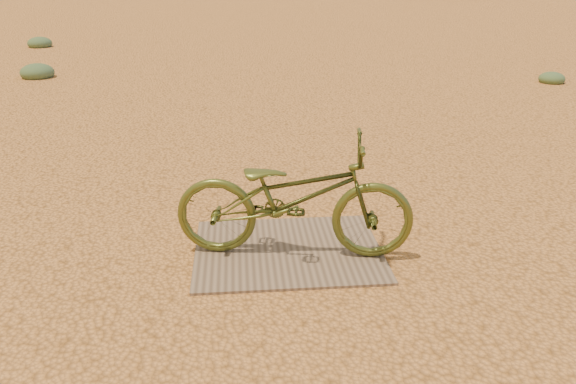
{
  "coord_description": "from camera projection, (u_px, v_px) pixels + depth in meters",
  "views": [
    {
      "loc": [
        -0.95,
        -4.3,
        2.14
      ],
      "look_at": [
        -0.58,
        -0.33,
        0.52
      ],
      "focal_mm": 35.0,
      "sensor_mm": 36.0,
      "label": 1
    }
  ],
  "objects": [
    {
      "name": "bicycle",
      "position": [
        294.0,
        197.0,
        4.26
      ],
      "size": [
        1.89,
        0.91,
        0.95
      ],
      "primitive_type": "imported",
      "rotation": [
        0.0,
        0.0,
        1.41
      ],
      "color": "#4C5521",
      "rests_on": "plywood_board"
    },
    {
      "name": "kale_a",
      "position": [
        38.0,
        77.0,
        11.44
      ],
      "size": [
        0.66,
        0.66,
        0.37
      ],
      "primitive_type": "ellipsoid",
      "color": "#536A46",
      "rests_on": "ground"
    },
    {
      "name": "plywood_board",
      "position": [
        288.0,
        250.0,
        4.5
      ],
      "size": [
        1.48,
        1.18,
        0.02
      ],
      "primitive_type": "cube",
      "color": "#7D6654",
      "rests_on": "ground"
    },
    {
      "name": "kale_c",
      "position": [
        40.0,
        47.0,
        15.66
      ],
      "size": [
        0.66,
        0.66,
        0.36
      ],
      "primitive_type": "ellipsoid",
      "color": "#536A46",
      "rests_on": "ground"
    },
    {
      "name": "ground",
      "position": [
        352.0,
        231.0,
        4.85
      ],
      "size": [
        120.0,
        120.0,
        0.0
      ],
      "primitive_type": "plane",
      "color": "#E6944E",
      "rests_on": "ground"
    },
    {
      "name": "kale_b",
      "position": [
        551.0,
        83.0,
        10.94
      ],
      "size": [
        0.49,
        0.49,
        0.27
      ],
      "primitive_type": "ellipsoid",
      "color": "#536A46",
      "rests_on": "ground"
    }
  ]
}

